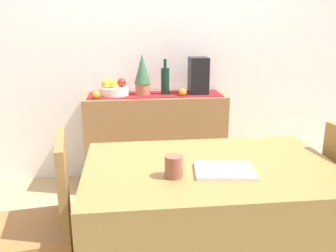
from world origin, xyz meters
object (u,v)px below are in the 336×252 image
Objects in this scene: coffee_maker at (198,76)px; coffee_cup at (174,166)px; dining_table at (209,229)px; open_book at (224,171)px; wine_bottle at (165,81)px; sideboard_console at (156,140)px; fruit_bowl at (114,91)px; potted_plant at (142,74)px.

coffee_maker is 1.61m from coffee_cup.
dining_table is 4.55× the size of open_book.
coffee_maker is (0.29, 0.00, 0.04)m from wine_bottle.
sideboard_console is 1.57m from open_book.
open_book is (0.04, -0.10, 0.38)m from dining_table.
wine_bottle is 0.24× the size of dining_table.
fruit_bowl is (-0.35, 0.00, 0.45)m from sideboard_console.
wine_bottle is (0.09, 0.00, 0.54)m from sideboard_console.
open_book is at bearing -82.20° from sideboard_console.
dining_table is 12.22× the size of coffee_cup.
open_book reaches higher than dining_table.
open_book is at bearing -67.15° from dining_table.
potted_plant is (-0.48, 0.00, 0.02)m from coffee_maker.
wine_bottle reaches higher than coffee_cup.
fruit_bowl is 0.19× the size of dining_table.
potted_plant reaches higher than wine_bottle.
fruit_bowl is 0.44m from wine_bottle.
coffee_cup is (-0.13, -1.54, -0.16)m from wine_bottle.
wine_bottle reaches higher than dining_table.
dining_table is (0.27, -1.42, -0.64)m from potted_plant.
coffee_cup is (-0.21, -0.12, 0.42)m from dining_table.
dining_table is at bearing -83.31° from sideboard_console.
fruit_bowl is at bearing 180.00° from potted_plant.
fruit_bowl is 0.74m from coffee_maker.
potted_plant is (0.24, 0.00, 0.14)m from fruit_bowl.
potted_plant is at bearing 109.11° from open_book.
potted_plant is (-0.19, 0.00, 0.06)m from wine_bottle.
coffee_maker is at bearing 74.82° from coffee_cup.
open_book is at bearing 5.40° from coffee_cup.
fruit_bowl is at bearing 180.00° from sideboard_console.
wine_bottle reaches higher than open_book.
wine_bottle is at bearing 0.00° from potted_plant.
open_book is (-0.17, -1.52, -0.24)m from coffee_maker.
coffee_cup reaches higher than sideboard_console.
coffee_maker is 0.25× the size of dining_table.
potted_plant is 1.58m from dining_table.
fruit_bowl reaches higher than dining_table.
sideboard_console is at bearing 105.20° from open_book.
wine_bottle is at bearing 0.00° from fruit_bowl.
open_book is 2.69× the size of coffee_cup.
sideboard_console is 4.34× the size of open_book.
fruit_bowl is at bearing 101.34° from coffee_cup.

